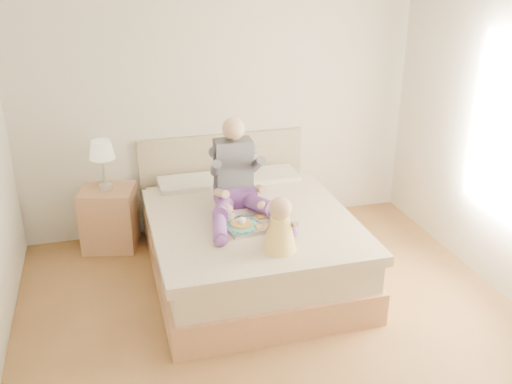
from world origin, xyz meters
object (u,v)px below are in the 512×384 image
object	(u,v)px
adult	(238,184)
tray	(252,222)
bed	(247,238)
baby	(280,228)
nightstand	(110,218)

from	to	relation	value
adult	tray	distance (m)	0.42
bed	baby	xyz separation A→B (m)	(0.06, -0.78, 0.47)
nightstand	adult	size ratio (longest dim) A/B	0.63
tray	baby	xyz separation A→B (m)	(0.10, -0.44, 0.15)
bed	nightstand	world-z (taller)	bed
tray	nightstand	bearing A→B (deg)	126.30
bed	tray	world-z (taller)	bed
bed	baby	world-z (taller)	baby
bed	baby	bearing A→B (deg)	-85.77
adult	nightstand	bearing A→B (deg)	145.99
tray	baby	size ratio (longest dim) A/B	1.16
bed	tray	xyz separation A→B (m)	(-0.04, -0.34, 0.32)
tray	baby	distance (m)	0.48
adult	baby	xyz separation A→B (m)	(0.13, -0.80, -0.06)
nightstand	baby	bearing A→B (deg)	-38.30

